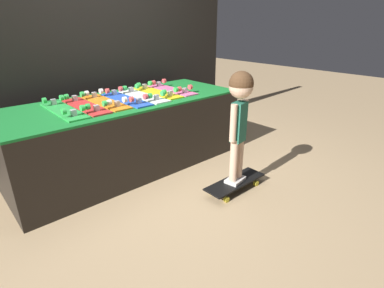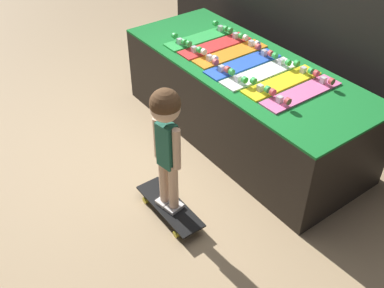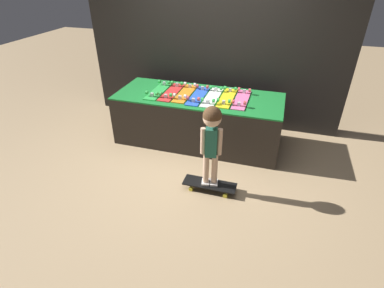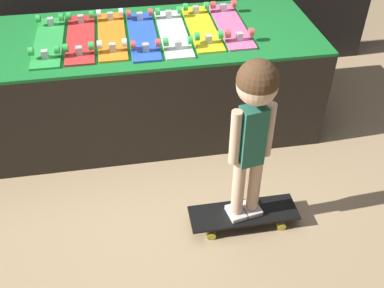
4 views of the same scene
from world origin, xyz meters
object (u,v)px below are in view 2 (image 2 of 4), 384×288
(skateboard_on_floor, at_px, (170,207))
(skateboard_blue_on_rack, at_px, (243,63))
(skateboard_orange_on_rack, at_px, (231,53))
(skateboard_pink_on_rack, at_px, (302,92))
(skateboard_red_on_rack, at_px, (215,45))
(skateboard_white_on_rack, at_px, (260,72))
(skateboard_green_on_rack, at_px, (201,37))
(child, at_px, (166,130))
(skateboard_yellow_on_rack, at_px, (282,81))

(skateboard_on_floor, bearing_deg, skateboard_blue_on_rack, 113.14)
(skateboard_orange_on_rack, height_order, skateboard_pink_on_rack, same)
(skateboard_blue_on_rack, bearing_deg, skateboard_red_on_rack, 176.28)
(skateboard_blue_on_rack, bearing_deg, skateboard_pink_on_rack, 4.62)
(skateboard_orange_on_rack, distance_m, skateboard_white_on_rack, 0.41)
(skateboard_orange_on_rack, height_order, skateboard_white_on_rack, same)
(skateboard_green_on_rack, relative_size, skateboard_red_on_rack, 1.00)
(skateboard_blue_on_rack, distance_m, child, 1.17)
(skateboard_white_on_rack, xyz_separation_m, child, (0.25, -1.07, 0.04))
(skateboard_green_on_rack, xyz_separation_m, child, (1.07, -1.09, 0.04))
(skateboard_pink_on_rack, xyz_separation_m, child, (-0.15, -1.12, 0.04))
(skateboard_red_on_rack, xyz_separation_m, skateboard_on_floor, (0.87, -1.10, -0.68))
(skateboard_blue_on_rack, bearing_deg, skateboard_orange_on_rack, 170.00)
(skateboard_green_on_rack, distance_m, skateboard_pink_on_rack, 1.22)
(skateboard_red_on_rack, height_order, child, child)
(skateboard_orange_on_rack, bearing_deg, skateboard_yellow_on_rack, 0.95)
(skateboard_blue_on_rack, bearing_deg, child, -66.86)
(skateboard_red_on_rack, relative_size, skateboard_on_floor, 1.12)
(skateboard_orange_on_rack, distance_m, skateboard_yellow_on_rack, 0.61)
(skateboard_red_on_rack, distance_m, skateboard_pink_on_rack, 1.02)
(skateboard_green_on_rack, height_order, skateboard_red_on_rack, same)
(skateboard_orange_on_rack, bearing_deg, child, -59.15)
(skateboard_orange_on_rack, xyz_separation_m, child, (0.66, -1.11, 0.04))
(skateboard_red_on_rack, height_order, skateboard_pink_on_rack, same)
(skateboard_on_floor, bearing_deg, skateboard_red_on_rack, 128.24)
(skateboard_pink_on_rack, bearing_deg, skateboard_yellow_on_rack, -179.07)
(skateboard_red_on_rack, xyz_separation_m, skateboard_orange_on_rack, (0.20, 0.01, 0.00))
(skateboard_blue_on_rack, distance_m, skateboard_pink_on_rack, 0.61)
(skateboard_blue_on_rack, relative_size, skateboard_white_on_rack, 1.00)
(skateboard_on_floor, bearing_deg, skateboard_pink_on_rack, 82.21)
(skateboard_red_on_rack, bearing_deg, skateboard_white_on_rack, -2.40)
(skateboard_pink_on_rack, bearing_deg, skateboard_green_on_rack, -178.42)
(skateboard_pink_on_rack, bearing_deg, skateboard_orange_on_rack, -179.05)
(child, bearing_deg, skateboard_white_on_rack, 93.09)
(skateboard_red_on_rack, xyz_separation_m, skateboard_pink_on_rack, (1.02, 0.02, 0.00))
(skateboard_yellow_on_rack, xyz_separation_m, skateboard_on_floor, (0.05, -1.12, -0.68))
(skateboard_red_on_rack, bearing_deg, child, -51.76)
(skateboard_white_on_rack, distance_m, skateboard_yellow_on_rack, 0.21)
(skateboard_green_on_rack, height_order, skateboard_pink_on_rack, same)
(skateboard_yellow_on_rack, distance_m, skateboard_pink_on_rack, 0.20)
(skateboard_pink_on_rack, bearing_deg, skateboard_white_on_rack, -173.21)
(skateboard_orange_on_rack, relative_size, skateboard_blue_on_rack, 1.00)
(child, bearing_deg, skateboard_blue_on_rack, 102.90)
(skateboard_green_on_rack, height_order, skateboard_yellow_on_rack, same)
(skateboard_red_on_rack, height_order, skateboard_on_floor, skateboard_red_on_rack)
(skateboard_red_on_rack, relative_size, skateboard_orange_on_rack, 1.00)
(skateboard_white_on_rack, bearing_deg, skateboard_red_on_rack, 177.60)
(skateboard_green_on_rack, relative_size, child, 0.71)
(skateboard_orange_on_rack, distance_m, skateboard_pink_on_rack, 0.82)
(skateboard_yellow_on_rack, bearing_deg, skateboard_blue_on_rack, -173.54)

